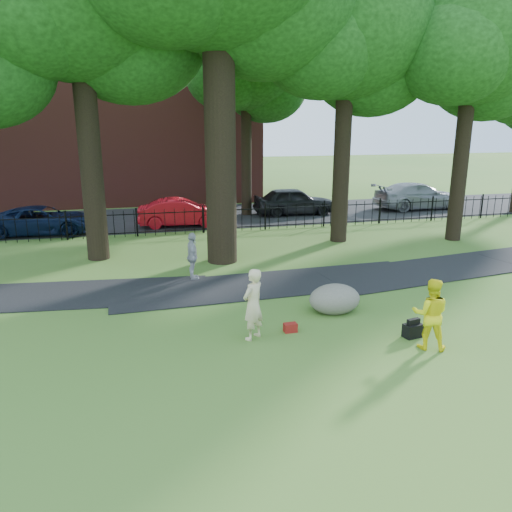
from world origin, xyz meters
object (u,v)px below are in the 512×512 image
object	(u,v)px
woman	(253,304)
red_sedan	(181,213)
man	(430,314)
boulder	(335,297)

from	to	relation	value
woman	red_sedan	bearing A→B (deg)	-126.63
man	boulder	xyz separation A→B (m)	(-1.21, 2.64, -0.42)
man	red_sedan	size ratio (longest dim) A/B	0.40
man	red_sedan	distance (m)	15.71
boulder	red_sedan	size ratio (longest dim) A/B	0.34
woman	man	size ratio (longest dim) A/B	1.05
woman	red_sedan	size ratio (longest dim) A/B	0.42
woman	red_sedan	distance (m)	13.69
woman	boulder	size ratio (longest dim) A/B	1.23
woman	man	distance (m)	4.07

